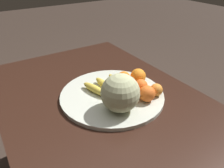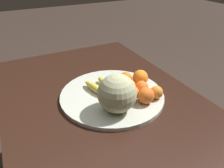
{
  "view_description": "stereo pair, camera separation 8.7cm",
  "coord_description": "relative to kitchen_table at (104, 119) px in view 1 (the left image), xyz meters",
  "views": [
    {
      "loc": [
        0.7,
        -0.41,
        1.29
      ],
      "look_at": [
        -0.01,
        0.05,
        0.8
      ],
      "focal_mm": 35.0,
      "sensor_mm": 36.0,
      "label": 1
    },
    {
      "loc": [
        0.74,
        -0.33,
        1.29
      ],
      "look_at": [
        -0.01,
        0.05,
        0.8
      ],
      "focal_mm": 35.0,
      "sensor_mm": 36.0,
      "label": 2
    }
  ],
  "objects": [
    {
      "name": "orange_mid_center",
      "position": [
        0.12,
        0.14,
        0.16
      ],
      "size": [
        0.07,
        0.07,
        0.07
      ],
      "color": "orange",
      "rests_on": "fruit_bowl"
    },
    {
      "name": "melon",
      "position": [
        0.11,
        0.01,
        0.2
      ],
      "size": [
        0.16,
        0.16,
        0.16
      ],
      "color": "#B2B789",
      "rests_on": "fruit_bowl"
    },
    {
      "name": "fruit_bowl",
      "position": [
        -0.01,
        0.05,
        0.11
      ],
      "size": [
        0.47,
        0.47,
        0.02
      ],
      "color": "beige",
      "rests_on": "kitchen_table"
    },
    {
      "name": "orange_back_left",
      "position": [
        0.01,
        0.12,
        0.15
      ],
      "size": [
        0.06,
        0.06,
        0.06
      ],
      "color": "orange",
      "rests_on": "fruit_bowl"
    },
    {
      "name": "kitchen_table",
      "position": [
        0.0,
        0.0,
        0.0
      ],
      "size": [
        1.31,
        0.85,
        0.73
      ],
      "color": "black",
      "rests_on": "ground_plane"
    },
    {
      "name": "orange_front_left",
      "position": [
        -0.02,
        0.21,
        0.16
      ],
      "size": [
        0.08,
        0.08,
        0.08
      ],
      "color": "orange",
      "rests_on": "fruit_bowl"
    },
    {
      "name": "orange_top_small",
      "position": [
        0.11,
        0.21,
        0.15
      ],
      "size": [
        0.06,
        0.06,
        0.06
      ],
      "color": "orange",
      "rests_on": "fruit_bowl"
    },
    {
      "name": "orange_back_right",
      "position": [
        -0.05,
        0.15,
        0.15
      ],
      "size": [
        0.06,
        0.06,
        0.06
      ],
      "color": "orange",
      "rests_on": "fruit_bowl"
    },
    {
      "name": "banana_bunch",
      "position": [
        -0.06,
        0.05,
        0.14
      ],
      "size": [
        0.18,
        0.18,
        0.04
      ],
      "rotation": [
        0.0,
        0.0,
        9.42
      ],
      "color": "brown",
      "rests_on": "fruit_bowl"
    },
    {
      "name": "orange_side_extra",
      "position": [
        0.07,
        0.11,
        0.15
      ],
      "size": [
        0.06,
        0.06,
        0.06
      ],
      "color": "orange",
      "rests_on": "fruit_bowl"
    },
    {
      "name": "orange_front_right",
      "position": [
        0.05,
        0.17,
        0.15
      ],
      "size": [
        0.06,
        0.06,
        0.06
      ],
      "color": "orange",
      "rests_on": "fruit_bowl"
    }
  ]
}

